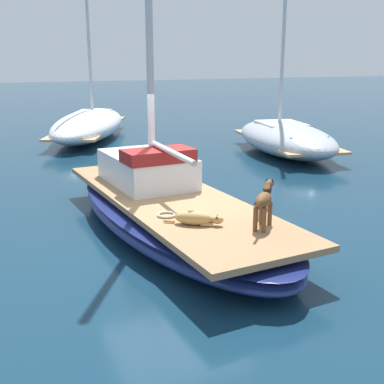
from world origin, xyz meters
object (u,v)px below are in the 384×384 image
(sailboat_main, at_px, (172,214))
(coiled_rope, at_px, (166,215))
(dog_brown, at_px, (264,201))
(moored_boat_far_astern, at_px, (89,124))
(dog_tan, at_px, (196,218))
(deck_winch, at_px, (260,213))
(moored_boat_starboard_side, at_px, (286,137))

(sailboat_main, bearing_deg, coiled_rope, -114.42)
(dog_brown, relative_size, moored_boat_far_astern, 0.09)
(dog_tan, relative_size, coiled_rope, 2.60)
(coiled_rope, bearing_deg, moored_boat_far_astern, 84.67)
(deck_winch, bearing_deg, dog_brown, -112.84)
(sailboat_main, bearing_deg, deck_winch, -63.35)
(sailboat_main, xyz_separation_m, deck_winch, (0.88, -1.75, 0.42))
(dog_tan, distance_m, deck_winch, 1.08)
(sailboat_main, distance_m, moored_boat_starboard_side, 8.50)
(deck_winch, xyz_separation_m, moored_boat_far_astern, (-0.17, 13.35, -0.18))
(dog_tan, height_order, coiled_rope, dog_tan)
(moored_boat_starboard_side, bearing_deg, dog_brown, -124.80)
(dog_brown, relative_size, deck_winch, 3.46)
(sailboat_main, xyz_separation_m, dog_brown, (0.72, -2.12, 0.75))
(deck_winch, height_order, moored_boat_far_astern, moored_boat_far_astern)
(sailboat_main, bearing_deg, moored_boat_starboard_side, 42.94)
(dog_brown, bearing_deg, deck_winch, 67.16)
(sailboat_main, bearing_deg, dog_tan, -96.69)
(sailboat_main, relative_size, coiled_rope, 22.94)
(coiled_rope, height_order, moored_boat_starboard_side, moored_boat_starboard_side)
(dog_tan, bearing_deg, deck_winch, -6.53)
(dog_brown, bearing_deg, coiled_rope, 137.72)
(dog_tan, relative_size, moored_boat_far_astern, 0.10)
(moored_boat_far_astern, bearing_deg, moored_boat_starboard_side, -46.52)
(moored_boat_far_astern, bearing_deg, sailboat_main, -93.49)
(deck_winch, height_order, moored_boat_starboard_side, moored_boat_starboard_side)
(dog_brown, bearing_deg, moored_boat_far_astern, 90.05)
(moored_boat_far_astern, distance_m, moored_boat_starboard_side, 8.01)
(dog_brown, distance_m, moored_boat_starboard_side, 9.65)
(sailboat_main, relative_size, deck_winch, 35.39)
(coiled_rope, relative_size, moored_boat_far_astern, 0.04)
(sailboat_main, height_order, dog_brown, dog_brown)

